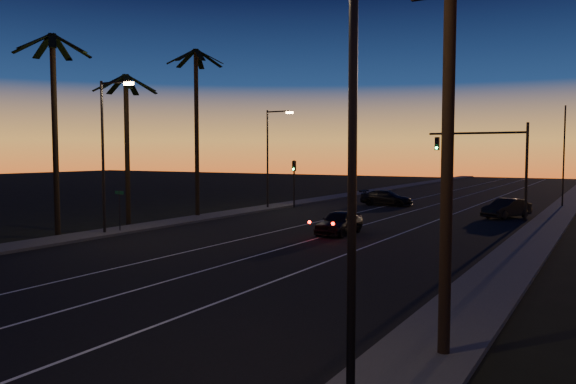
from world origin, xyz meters
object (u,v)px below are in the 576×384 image
Objects in this scene: cross_car at (386,198)px; signal_mast at (492,154)px; utility_pole at (448,131)px; right_car at (507,208)px; lead_car at (339,222)px.

signal_mast is at bearing -30.48° from cross_car.
signal_mast is at bearing 98.47° from utility_pole.
right_car is 12.28m from cross_car.
right_car is at bearing -23.94° from cross_car.
cross_car is at bearing 156.06° from right_car.
signal_mast reaches higher than right_car.
utility_pole is 1.41× the size of signal_mast.
utility_pole is 20.79m from lead_car.
utility_pole is at bearing -58.03° from lead_car.
right_car reaches higher than cross_car.
signal_mast is at bearing 63.88° from lead_car.
cross_car is at bearing 149.52° from signal_mast.
utility_pole reaches higher than right_car.
right_car is 0.95× the size of cross_car.
utility_pole is at bearing -67.74° from cross_car.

